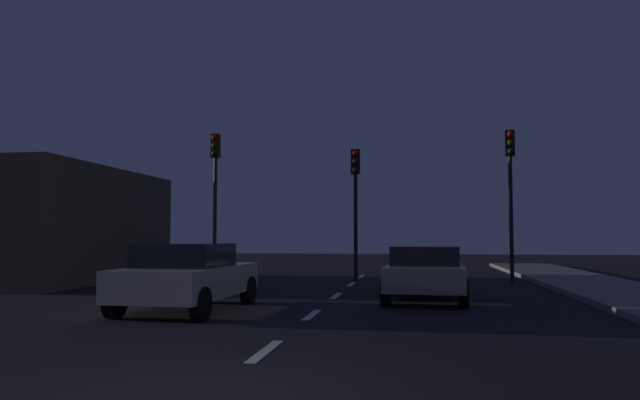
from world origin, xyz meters
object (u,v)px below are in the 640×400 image
object	(u,v)px
traffic_signal_right	(510,176)
car_adjacent_lane	(188,276)
traffic_signal_left	(215,178)
traffic_signal_center	(355,188)
car_stopped_ahead	(426,272)

from	to	relation	value
traffic_signal_right	car_adjacent_lane	world-z (taller)	traffic_signal_right
traffic_signal_left	traffic_signal_right	bearing A→B (deg)	-0.00
traffic_signal_center	car_stopped_ahead	world-z (taller)	traffic_signal_center
traffic_signal_right	car_adjacent_lane	distance (m)	12.54
traffic_signal_left	car_stopped_ahead	xyz separation A→B (m)	(7.61, -6.17, -3.07)
traffic_signal_right	car_stopped_ahead	bearing A→B (deg)	-116.33
traffic_signal_left	car_adjacent_lane	xyz separation A→B (m)	(2.57, -9.12, -3.03)
traffic_signal_left	traffic_signal_center	bearing A→B (deg)	-0.02
traffic_signal_left	car_adjacent_lane	world-z (taller)	traffic_signal_left
car_adjacent_lane	traffic_signal_center	bearing A→B (deg)	73.48
traffic_signal_right	car_adjacent_lane	size ratio (longest dim) A/B	1.29
car_stopped_ahead	traffic_signal_right	bearing A→B (deg)	63.67
traffic_signal_center	traffic_signal_right	world-z (taller)	traffic_signal_right
traffic_signal_right	car_stopped_ahead	world-z (taller)	traffic_signal_right
traffic_signal_center	car_adjacent_lane	world-z (taller)	traffic_signal_center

